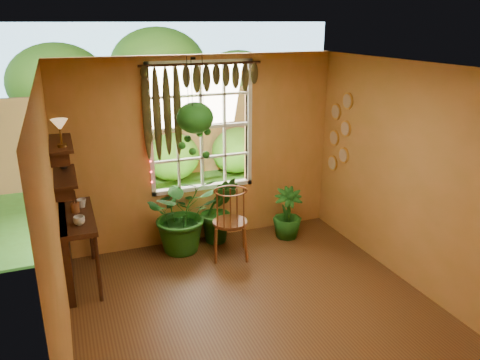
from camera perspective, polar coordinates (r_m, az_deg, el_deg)
The scene contains 23 objects.
floor at distance 5.38m, azimuth 3.07°, elevation -16.68°, with size 4.50×4.50×0.00m, color #593619.
ceiling at distance 4.41m, azimuth 3.69°, elevation 13.25°, with size 4.50×4.50×0.00m, color silver.
wall_back at distance 6.73m, azimuth -4.61°, elevation 3.48°, with size 4.00×4.00×0.00m, color #C68243.
wall_left at distance 4.36m, azimuth -21.51°, elevation -6.62°, with size 4.50×4.50×0.00m, color #C68243.
wall_right at distance 5.81m, azimuth 21.61°, elevation -0.34°, with size 4.50×4.50×0.00m, color #C68243.
window at distance 6.68m, azimuth -4.77°, elevation 6.44°, with size 1.52×0.10×1.86m.
valance_vine at distance 6.44m, azimuth -5.33°, elevation 11.18°, with size 1.70×0.12×1.10m.
string_lights at distance 6.41m, azimuth -11.09°, elevation 6.09°, with size 0.03×0.03×1.54m, color #FF2633, non-canonical shape.
wall_plates at distance 7.10m, azimuth 12.02°, elevation 5.59°, with size 0.04×0.32×1.10m, color beige, non-canonical shape.
counter_ledge at distance 6.14m, azimuth -19.99°, elevation -7.16°, with size 0.40×1.20×0.90m.
shelf_lower at distance 5.84m, azimuth -20.57°, elevation 0.40°, with size 0.25×0.90×0.04m, color #3B1E10.
shelf_upper at distance 5.73m, azimuth -21.03°, elevation 4.19°, with size 0.25×0.90×0.04m, color #3B1E10.
backyard at distance 11.20m, azimuth -10.39°, elevation 9.06°, with size 14.00×10.00×12.00m.
windsor_chair at distance 6.47m, azimuth -1.20°, elevation -6.38°, with size 0.60×0.62×1.29m.
potted_plant_left at distance 6.63m, azimuth -7.01°, elevation -4.01°, with size 1.03×0.89×1.14m, color #184C14.
potted_plant_mid at distance 6.86m, azimuth -2.55°, elevation -3.62°, with size 0.56×0.45×1.02m, color #184C14.
potted_plant_right at distance 7.07m, azimuth 5.80°, elevation -4.07°, with size 0.43×0.43×0.77m, color #184C14.
hanging_basket at distance 6.21m, azimuth -5.49°, elevation 7.32°, with size 0.48×0.48×1.32m.
cup_a at distance 5.69m, azimuth -19.01°, elevation -4.70°, with size 0.13×0.13×0.10m, color silver.
cup_b at distance 6.20m, azimuth -18.75°, elevation -2.70°, with size 0.12×0.12×0.11m, color beige.
brush_jar at distance 6.05m, azimuth -19.51°, elevation -2.47°, with size 0.10×0.10×0.36m.
shelf_vase at distance 6.10m, azimuth -20.69°, elevation 1.90°, with size 0.12×0.12×0.12m, color #B2AD99.
tiffany_lamp at distance 5.45m, azimuth -21.11°, elevation 6.10°, with size 0.18×0.18×0.31m.
Camera 1 is at (-1.84, -3.98, 3.13)m, focal length 35.00 mm.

